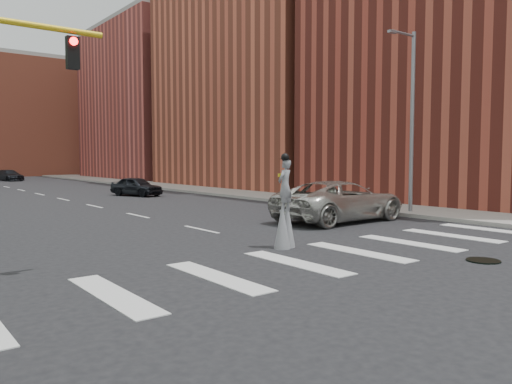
{
  "coord_description": "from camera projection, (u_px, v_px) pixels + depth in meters",
  "views": [
    {
      "loc": [
        -10.33,
        -8.94,
        2.88
      ],
      "look_at": [
        -0.0,
        4.42,
        1.7
      ],
      "focal_mm": 35.0,
      "sensor_mm": 36.0,
      "label": 1
    }
  ],
  "objects": [
    {
      "name": "ground_plane",
      "position": [
        355.0,
        263.0,
        13.56
      ],
      "size": [
        160.0,
        160.0,
        0.0
      ],
      "primitive_type": "plane",
      "color": "black",
      "rests_on": "ground"
    },
    {
      "name": "sidewalk_right",
      "position": [
        223.0,
        191.0,
        40.91
      ],
      "size": [
        5.0,
        90.0,
        0.18
      ],
      "primitive_type": "cube",
      "color": "gray",
      "rests_on": "ground"
    },
    {
      "name": "manhole",
      "position": [
        483.0,
        261.0,
        13.81
      ],
      "size": [
        0.9,
        0.9,
        0.04
      ],
      "primitive_type": "cylinder",
      "color": "black",
      "rests_on": "ground"
    },
    {
      "name": "building_near",
      "position": [
        489.0,
        33.0,
        32.53
      ],
      "size": [
        16.0,
        20.0,
        22.0
      ],
      "primitive_type": "cube",
      "color": "maroon",
      "rests_on": "ground"
    },
    {
      "name": "building_mid",
      "position": [
        274.0,
        66.0,
        49.82
      ],
      "size": [
        16.0,
        22.0,
        24.0
      ],
      "primitive_type": "cube",
      "color": "#AF4F37",
      "rests_on": "ground"
    },
    {
      "name": "building_far",
      "position": [
        163.0,
        106.0,
        68.9
      ],
      "size": [
        16.0,
        22.0,
        20.0
      ],
      "primitive_type": "cube",
      "color": "#AE4940",
      "rests_on": "ground"
    },
    {
      "name": "building_backdrop",
      "position": [
        0.0,
        118.0,
        78.15
      ],
      "size": [
        26.0,
        14.0,
        18.0
      ],
      "primitive_type": "cube",
      "color": "#AF4F37",
      "rests_on": "ground"
    },
    {
      "name": "streetlight",
      "position": [
        411.0,
        116.0,
        24.6
      ],
      "size": [
        2.05,
        0.2,
        9.0
      ],
      "color": "slate",
      "rests_on": "ground"
    },
    {
      "name": "stilt_performer",
      "position": [
        285.0,
        211.0,
        15.77
      ],
      "size": [
        0.82,
        0.63,
        3.01
      ],
      "rotation": [
        0.0,
        0.0,
        3.48
      ],
      "color": "black",
      "rests_on": "ground"
    },
    {
      "name": "suv_crossing",
      "position": [
        340.0,
        201.0,
        22.44
      ],
      "size": [
        6.65,
        3.2,
        1.83
      ],
      "primitive_type": "imported",
      "rotation": [
        0.0,
        0.0,
        1.6
      ],
      "color": "#BBB8B0",
      "rests_on": "ground"
    },
    {
      "name": "car_near",
      "position": [
        136.0,
        186.0,
        37.08
      ],
      "size": [
        3.04,
        4.53,
        1.43
      ],
      "primitive_type": "imported",
      "rotation": [
        0.0,
        0.0,
        0.35
      ],
      "color": "black",
      "rests_on": "ground"
    },
    {
      "name": "car_far",
      "position": [
        9.0,
        175.0,
        60.6
      ],
      "size": [
        2.89,
        4.94,
        1.35
      ],
      "primitive_type": "imported",
      "rotation": [
        0.0,
        0.0,
        0.23
      ],
      "color": "black",
      "rests_on": "ground"
    }
  ]
}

